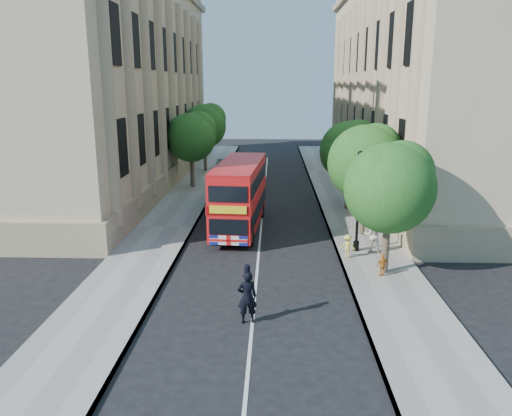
# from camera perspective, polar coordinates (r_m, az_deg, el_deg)

# --- Properties ---
(ground) EXTENTS (120.00, 120.00, 0.00)m
(ground) POSITION_cam_1_polar(r_m,az_deg,el_deg) (20.39, -0.19, -10.52)
(ground) COLOR black
(ground) RESTS_ON ground
(pavement_right) EXTENTS (3.50, 80.00, 0.12)m
(pavement_right) POSITION_cam_1_polar(r_m,az_deg,el_deg) (30.16, 11.55, -2.45)
(pavement_right) COLOR gray
(pavement_right) RESTS_ON ground
(pavement_left) EXTENTS (3.50, 80.00, 0.12)m
(pavement_left) POSITION_cam_1_polar(r_m,az_deg,el_deg) (30.44, -10.33, -2.24)
(pavement_left) COLOR gray
(pavement_left) RESTS_ON ground
(building_right) EXTENTS (12.00, 38.00, 18.00)m
(building_right) POSITION_cam_1_polar(r_m,az_deg,el_deg) (44.50, 19.73, 13.93)
(building_right) COLOR tan
(building_right) RESTS_ON ground
(building_left) EXTENTS (12.00, 38.00, 18.00)m
(building_left) POSITION_cam_1_polar(r_m,az_deg,el_deg) (44.94, -17.36, 14.10)
(building_left) COLOR tan
(building_left) RESTS_ON ground
(tree_right_near) EXTENTS (4.00, 4.00, 6.08)m
(tree_right_near) POSITION_cam_1_polar(r_m,az_deg,el_deg) (22.56, 15.13, 2.75)
(tree_right_near) COLOR #473828
(tree_right_near) RESTS_ON ground
(tree_right_mid) EXTENTS (4.20, 4.20, 6.37)m
(tree_right_mid) POSITION_cam_1_polar(r_m,az_deg,el_deg) (28.32, 12.48, 5.53)
(tree_right_mid) COLOR #473828
(tree_right_mid) RESTS_ON ground
(tree_right_far) EXTENTS (4.00, 4.00, 6.15)m
(tree_right_far) POSITION_cam_1_polar(r_m,az_deg,el_deg) (34.20, 10.70, 6.81)
(tree_right_far) COLOR #473828
(tree_right_far) RESTS_ON ground
(tree_left_far) EXTENTS (4.00, 4.00, 6.30)m
(tree_left_far) POSITION_cam_1_polar(r_m,az_deg,el_deg) (41.30, -7.36, 8.33)
(tree_left_far) COLOR #473828
(tree_left_far) RESTS_ON ground
(tree_left_back) EXTENTS (4.20, 4.20, 6.65)m
(tree_left_back) POSITION_cam_1_polar(r_m,az_deg,el_deg) (49.16, -5.87, 9.58)
(tree_left_back) COLOR #473828
(tree_left_back) RESTS_ON ground
(lamp_post) EXTENTS (0.32, 0.32, 5.16)m
(lamp_post) POSITION_cam_1_polar(r_m,az_deg,el_deg) (25.60, 11.59, 0.28)
(lamp_post) COLOR black
(lamp_post) RESTS_ON pavement_right
(double_decker_bus) EXTENTS (2.89, 8.72, 3.96)m
(double_decker_bus) POSITION_cam_1_polar(r_m,az_deg,el_deg) (29.29, -1.86, 1.64)
(double_decker_bus) COLOR red
(double_decker_bus) RESTS_ON ground
(box_van) EXTENTS (2.51, 5.50, 3.07)m
(box_van) POSITION_cam_1_polar(r_m,az_deg,el_deg) (34.84, -2.75, 2.49)
(box_van) COLOR black
(box_van) RESTS_ON ground
(police_constable) EXTENTS (0.81, 0.62, 1.98)m
(police_constable) POSITION_cam_1_polar(r_m,az_deg,el_deg) (18.26, -1.02, -10.15)
(police_constable) COLOR black
(police_constable) RESTS_ON ground
(woman_pedestrian) EXTENTS (0.93, 0.75, 1.83)m
(woman_pedestrian) POSITION_cam_1_polar(r_m,az_deg,el_deg) (25.99, 13.19, -2.97)
(woman_pedestrian) COLOR beige
(woman_pedestrian) RESTS_ON pavement_right
(child_a) EXTENTS (0.64, 0.40, 1.01)m
(child_a) POSITION_cam_1_polar(r_m,az_deg,el_deg) (23.03, 14.25, -6.33)
(child_a) COLOR orange
(child_a) RESTS_ON pavement_right
(child_b) EXTENTS (0.79, 0.50, 1.17)m
(child_b) POSITION_cam_1_polar(r_m,az_deg,el_deg) (24.99, 10.42, -4.32)
(child_b) COLOR #E2D04D
(child_b) RESTS_ON pavement_right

